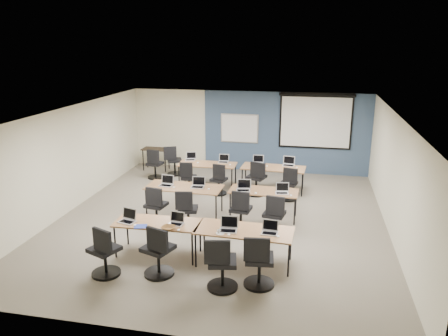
% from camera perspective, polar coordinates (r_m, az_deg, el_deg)
% --- Properties ---
extents(floor, '(8.00, 9.00, 0.02)m').
position_cam_1_polar(floor, '(10.99, -0.44, -6.77)').
color(floor, '#6B6354').
rests_on(floor, ground).
extents(ceiling, '(8.00, 9.00, 0.02)m').
position_cam_1_polar(ceiling, '(10.23, -0.47, 7.27)').
color(ceiling, white).
rests_on(ceiling, ground).
extents(wall_back, '(8.00, 0.04, 2.70)m').
position_cam_1_polar(wall_back, '(14.83, 3.22, 4.81)').
color(wall_back, beige).
rests_on(wall_back, ground).
extents(wall_front, '(8.00, 0.04, 2.70)m').
position_cam_1_polar(wall_front, '(6.50, -9.00, -11.02)').
color(wall_front, beige).
rests_on(wall_front, ground).
extents(wall_left, '(0.04, 9.00, 2.70)m').
position_cam_1_polar(wall_left, '(12.00, -19.48, 1.09)').
color(wall_left, beige).
rests_on(wall_left, ground).
extents(wall_right, '(0.04, 9.00, 2.70)m').
position_cam_1_polar(wall_right, '(10.48, 21.46, -1.25)').
color(wall_right, beige).
rests_on(wall_right, ground).
extents(blue_accent_panel, '(5.50, 0.04, 2.70)m').
position_cam_1_polar(blue_accent_panel, '(14.68, 8.05, 4.54)').
color(blue_accent_panel, '#3D5977').
rests_on(blue_accent_panel, wall_back).
extents(whiteboard, '(1.28, 0.03, 0.98)m').
position_cam_1_polar(whiteboard, '(14.79, 2.03, 5.18)').
color(whiteboard, '#BDBDBD').
rests_on(whiteboard, wall_back).
extents(projector_screen, '(2.40, 0.10, 1.82)m').
position_cam_1_polar(projector_screen, '(14.49, 11.89, 6.36)').
color(projector_screen, black).
rests_on(projector_screen, wall_back).
extents(training_table_front_left, '(1.76, 0.73, 0.73)m').
position_cam_1_polar(training_table_front_left, '(9.14, -8.67, -7.25)').
color(training_table_front_left, '#A26F45').
rests_on(training_table_front_left, floor).
extents(training_table_front_right, '(1.93, 0.80, 0.73)m').
position_cam_1_polar(training_table_front_right, '(8.70, 2.65, -8.32)').
color(training_table_front_right, brown).
rests_on(training_table_front_right, floor).
extents(training_table_mid_left, '(1.94, 0.81, 0.73)m').
position_cam_1_polar(training_table_mid_left, '(11.18, -5.23, -2.64)').
color(training_table_mid_left, brown).
rests_on(training_table_mid_left, floor).
extents(training_table_mid_right, '(1.70, 0.71, 0.73)m').
position_cam_1_polar(training_table_mid_right, '(10.90, 5.21, -3.19)').
color(training_table_mid_right, '#996133').
rests_on(training_table_mid_right, floor).
extents(training_table_back_left, '(1.74, 0.73, 0.73)m').
position_cam_1_polar(training_table_back_left, '(13.19, -2.18, 0.37)').
color(training_table_back_left, brown).
rests_on(training_table_back_left, floor).
extents(training_table_back_right, '(1.86, 0.77, 0.73)m').
position_cam_1_polar(training_table_back_right, '(12.90, 6.44, -0.09)').
color(training_table_back_right, '#9E7947').
rests_on(training_table_back_right, floor).
extents(laptop_0, '(0.34, 0.29, 0.26)m').
position_cam_1_polar(laptop_0, '(9.24, -12.45, -6.45)').
color(laptop_0, '#A8A8AD').
rests_on(laptop_0, training_table_front_left).
extents(mouse_0, '(0.07, 0.10, 0.03)m').
position_cam_1_polar(mouse_0, '(9.04, -11.57, -7.31)').
color(mouse_0, white).
rests_on(mouse_0, training_table_front_left).
extents(task_chair_0, '(0.59, 0.55, 1.03)m').
position_cam_1_polar(task_chair_0, '(8.66, -15.34, -10.95)').
color(task_chair_0, black).
rests_on(task_chair_0, floor).
extents(laptop_1, '(0.30, 0.26, 0.23)m').
position_cam_1_polar(laptop_1, '(8.97, -6.25, -6.91)').
color(laptop_1, silver).
rests_on(laptop_1, training_table_front_left).
extents(mouse_1, '(0.08, 0.10, 0.03)m').
position_cam_1_polar(mouse_1, '(8.68, -5.94, -8.05)').
color(mouse_1, white).
rests_on(mouse_1, training_table_front_left).
extents(task_chair_1, '(0.60, 0.58, 1.05)m').
position_cam_1_polar(task_chair_1, '(8.45, -8.58, -11.16)').
color(task_chair_1, black).
rests_on(task_chair_1, floor).
extents(laptop_2, '(0.35, 0.30, 0.26)m').
position_cam_1_polar(laptop_2, '(8.63, 0.60, -7.74)').
color(laptop_2, '#A4A3AF').
rests_on(laptop_2, training_table_front_right).
extents(mouse_2, '(0.06, 0.09, 0.03)m').
position_cam_1_polar(mouse_2, '(8.45, 0.63, -8.69)').
color(mouse_2, white).
rests_on(mouse_2, training_table_front_right).
extents(task_chair_2, '(0.56, 0.56, 1.04)m').
position_cam_1_polar(task_chair_2, '(7.95, -0.37, -12.90)').
color(task_chair_2, black).
rests_on(task_chair_2, floor).
extents(laptop_3, '(0.31, 0.27, 0.24)m').
position_cam_1_polar(laptop_3, '(8.57, 6.01, -8.05)').
color(laptop_3, '#A8A8AC').
rests_on(laptop_3, training_table_front_right).
extents(mouse_3, '(0.06, 0.09, 0.03)m').
position_cam_1_polar(mouse_3, '(8.44, 7.10, -8.86)').
color(mouse_3, white).
rests_on(mouse_3, training_table_front_right).
extents(task_chair_3, '(0.57, 0.57, 1.04)m').
position_cam_1_polar(task_chair_3, '(8.05, 4.55, -12.54)').
color(task_chair_3, black).
rests_on(task_chair_3, floor).
extents(laptop_4, '(0.34, 0.29, 0.25)m').
position_cam_1_polar(laptop_4, '(11.30, -7.51, -1.95)').
color(laptop_4, silver).
rests_on(laptop_4, training_table_mid_left).
extents(mouse_4, '(0.06, 0.10, 0.03)m').
position_cam_1_polar(mouse_4, '(11.12, -6.56, -2.50)').
color(mouse_4, white).
rests_on(mouse_4, training_table_mid_left).
extents(task_chair_4, '(0.52, 0.52, 1.00)m').
position_cam_1_polar(task_chair_4, '(10.68, -8.88, -5.29)').
color(task_chair_4, black).
rests_on(task_chair_4, floor).
extents(laptop_5, '(0.33, 0.28, 0.25)m').
position_cam_1_polar(laptop_5, '(11.10, -3.42, -2.18)').
color(laptop_5, '#B0B1B5').
rests_on(laptop_5, training_table_mid_left).
extents(mouse_5, '(0.06, 0.09, 0.03)m').
position_cam_1_polar(mouse_5, '(10.92, -2.00, -2.76)').
color(mouse_5, white).
rests_on(mouse_5, training_table_mid_left).
extents(task_chair_5, '(0.50, 0.50, 0.98)m').
position_cam_1_polar(task_chair_5, '(10.38, -4.83, -5.85)').
color(task_chair_5, black).
rests_on(task_chair_5, floor).
extents(laptop_6, '(0.34, 0.29, 0.26)m').
position_cam_1_polar(laptop_6, '(10.85, 2.57, -2.59)').
color(laptop_6, silver).
rests_on(laptop_6, training_table_mid_right).
extents(mouse_6, '(0.09, 0.11, 0.04)m').
position_cam_1_polar(mouse_6, '(10.66, 4.17, -3.28)').
color(mouse_6, white).
rests_on(mouse_6, training_table_mid_right).
extents(task_chair_6, '(0.52, 0.52, 1.00)m').
position_cam_1_polar(task_chair_6, '(10.30, 2.19, -5.93)').
color(task_chair_6, black).
rests_on(task_chair_6, floor).
extents(laptop_7, '(0.32, 0.27, 0.24)m').
position_cam_1_polar(laptop_7, '(10.75, 7.60, -2.95)').
color(laptop_7, silver).
rests_on(laptop_7, training_table_mid_right).
extents(mouse_7, '(0.08, 0.10, 0.03)m').
position_cam_1_polar(mouse_7, '(10.60, 8.74, -3.54)').
color(mouse_7, white).
rests_on(mouse_7, training_table_mid_right).
extents(task_chair_7, '(0.52, 0.52, 1.00)m').
position_cam_1_polar(task_chair_7, '(10.08, 6.58, -6.54)').
color(task_chair_7, black).
rests_on(task_chair_7, floor).
extents(laptop_8, '(0.31, 0.27, 0.24)m').
position_cam_1_polar(laptop_8, '(13.62, -4.38, 1.31)').
color(laptop_8, '#ABABAF').
rests_on(laptop_8, training_table_back_left).
extents(mouse_8, '(0.07, 0.10, 0.03)m').
position_cam_1_polar(mouse_8, '(13.27, -3.44, 0.71)').
color(mouse_8, white).
rests_on(mouse_8, training_table_back_left).
extents(task_chair_8, '(0.46, 0.46, 0.94)m').
position_cam_1_polar(task_chair_8, '(12.82, -4.70, -1.54)').
color(task_chair_8, black).
rests_on(task_chair_8, floor).
extents(laptop_9, '(0.31, 0.26, 0.23)m').
position_cam_1_polar(laptop_9, '(13.33, -0.06, 1.02)').
color(laptop_9, '#9D9EAA').
rests_on(laptop_9, training_table_back_left).
extents(mouse_9, '(0.08, 0.11, 0.03)m').
position_cam_1_polar(mouse_9, '(13.03, 0.79, 0.44)').
color(mouse_9, white).
rests_on(mouse_9, training_table_back_left).
extents(task_chair_9, '(0.46, 0.46, 0.95)m').
position_cam_1_polar(task_chair_9, '(12.58, -0.68, -1.83)').
color(task_chair_9, black).
rests_on(task_chair_9, floor).
extents(laptop_10, '(0.33, 0.28, 0.25)m').
position_cam_1_polar(laptop_10, '(13.22, 4.46, 0.85)').
color(laptop_10, '#A9A9A9').
rests_on(laptop_10, training_table_back_right).
extents(mouse_10, '(0.08, 0.11, 0.03)m').
position_cam_1_polar(mouse_10, '(12.94, 5.62, 0.25)').
color(mouse_10, white).
rests_on(mouse_10, training_table_back_right).
extents(task_chair_10, '(0.57, 0.55, 1.03)m').
position_cam_1_polar(task_chair_10, '(12.57, 4.27, -1.71)').
color(task_chair_10, black).
rests_on(task_chair_10, floor).
extents(laptop_11, '(0.35, 0.30, 0.26)m').
position_cam_1_polar(laptop_11, '(13.12, 8.45, 0.62)').
color(laptop_11, '#B6B6C4').
rests_on(laptop_11, training_table_back_right).
extents(mouse_11, '(0.08, 0.11, 0.03)m').
position_cam_1_polar(mouse_11, '(12.92, 9.47, 0.08)').
color(mouse_11, white).
rests_on(mouse_11, training_table_back_right).
extents(task_chair_11, '(0.49, 0.49, 0.97)m').
position_cam_1_polar(task_chair_11, '(12.28, 8.46, -2.41)').
color(task_chair_11, black).
rests_on(task_chair_11, floor).
extents(blue_mousepad, '(0.30, 0.27, 0.01)m').
position_cam_1_polar(blue_mousepad, '(8.98, -10.83, -7.48)').
color(blue_mousepad, '#273BA4').
rests_on(blue_mousepad, training_table_front_left).
extents(snack_bowl, '(0.38, 0.38, 0.08)m').
position_cam_1_polar(snack_bowl, '(8.73, -7.30, -7.75)').
color(snack_bowl, olive).
rests_on(snack_bowl, training_table_front_left).
extents(snack_plate, '(0.22, 0.22, 0.01)m').
position_cam_1_polar(snack_plate, '(8.51, -0.51, -8.53)').
color(snack_plate, white).
rests_on(snack_plate, training_table_front_right).
extents(coffee_cup, '(0.06, 0.06, 0.05)m').
position_cam_1_polar(coffee_cup, '(8.48, -0.70, -8.38)').
color(coffee_cup, white).
rests_on(coffee_cup, snack_plate).
extents(utility_table, '(0.91, 0.51, 0.75)m').
position_cam_1_polar(utility_table, '(15.15, -8.91, 2.18)').
color(utility_table, black).
rests_on(utility_table, floor).
extents(spare_chair_a, '(0.55, 0.51, 0.99)m').
position_cam_1_polar(spare_chair_a, '(14.53, -6.60, 0.66)').
color(spare_chair_a, black).
rests_on(spare_chair_a, floor).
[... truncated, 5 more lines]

